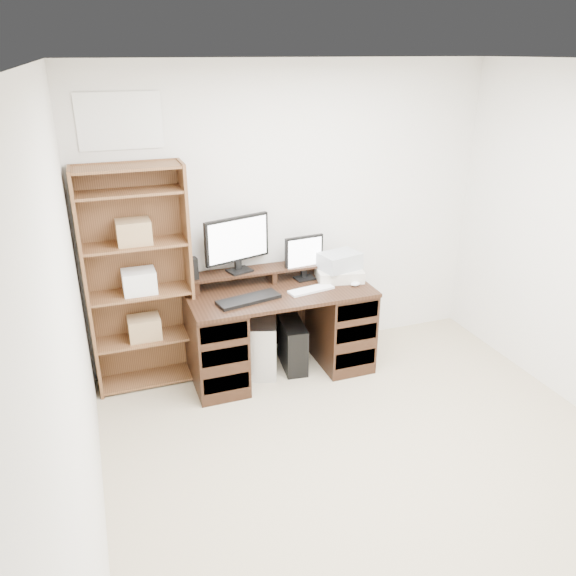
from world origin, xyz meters
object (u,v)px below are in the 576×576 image
monitor_wide (237,241)px  printer (339,274)px  desk (279,329)px  tower_black (293,345)px  tower_silver (264,344)px  bookshelf (139,278)px  monitor_small (304,256)px

monitor_wide → printer: bearing=-28.2°
desk → tower_black: (0.12, 0.01, -0.18)m
desk → printer: size_ratio=3.95×
tower_silver → tower_black: bearing=5.9°
bookshelf → monitor_wide: bearing=0.7°
monitor_small → bookshelf: size_ratio=0.21×
desk → monitor_small: bearing=30.0°
monitor_small → monitor_wide: bearing=168.1°
desk → monitor_wide: 0.82m
bookshelf → printer: bearing=-5.9°
tower_black → bookshelf: (-1.20, 0.20, 0.71)m
monitor_wide → printer: monitor_wide is taller
monitor_small → printer: (0.28, -0.11, -0.16)m
monitor_small → tower_black: (-0.15, -0.15, -0.75)m
tower_silver → monitor_small: bearing=32.0°
desk → tower_silver: 0.20m
printer → bookshelf: bearing=-173.9°
printer → tower_silver: (-0.68, 0.02, -0.56)m
printer → tower_black: size_ratio=0.87×
desk → tower_black: desk is taller
monitor_small → tower_silver: monitor_small is taller
desk → printer: (0.55, 0.05, 0.41)m
desk → printer: 0.69m
monitor_wide → tower_silver: 0.91m
monitor_wide → bookshelf: size_ratio=0.31×
monitor_wide → tower_silver: bearing=-61.0°
desk → tower_black: bearing=4.4°
monitor_wide → tower_silver: monitor_wide is taller
tower_silver → tower_black: (0.24, -0.05, -0.03)m
monitor_wide → monitor_small: (0.56, -0.06, -0.17)m
desk → bookshelf: bookshelf is taller
desk → monitor_small: (0.28, 0.16, 0.57)m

